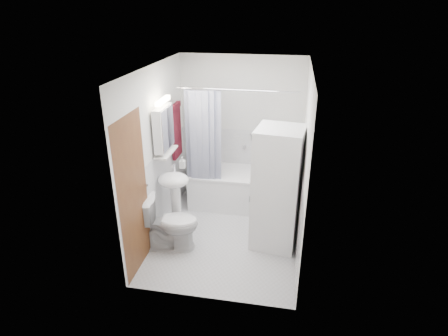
% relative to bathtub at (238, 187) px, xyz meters
% --- Properties ---
extents(floor, '(2.60, 2.60, 0.00)m').
position_rel_bathtub_xyz_m(floor, '(-0.01, -0.92, -0.33)').
color(floor, '#B3B4B8').
rests_on(floor, ground).
extents(room_walls, '(2.60, 2.60, 2.60)m').
position_rel_bathtub_xyz_m(room_walls, '(-0.01, -0.92, 1.16)').
color(room_walls, silver).
rests_on(room_walls, ground).
extents(wainscot, '(1.98, 2.58, 2.58)m').
position_rel_bathtub_xyz_m(wainscot, '(-0.01, -0.63, 0.27)').
color(wainscot, white).
rests_on(wainscot, ground).
extents(door, '(0.05, 2.00, 2.00)m').
position_rel_bathtub_xyz_m(door, '(-0.96, -1.47, 0.67)').
color(door, brown).
rests_on(door, ground).
extents(bathtub, '(1.56, 0.74, 0.59)m').
position_rel_bathtub_xyz_m(bathtub, '(0.00, 0.00, 0.00)').
color(bathtub, white).
rests_on(bathtub, ground).
extents(tub_spout, '(0.04, 0.12, 0.04)m').
position_rel_bathtub_xyz_m(tub_spout, '(0.20, 0.33, 0.59)').
color(tub_spout, silver).
rests_on(tub_spout, room_walls).
extents(curtain_rod, '(1.74, 0.02, 0.02)m').
position_rel_bathtub_xyz_m(curtain_rod, '(0.00, -0.31, 1.67)').
color(curtain_rod, silver).
rests_on(curtain_rod, room_walls).
extents(shower_curtain, '(0.55, 0.02, 1.45)m').
position_rel_bathtub_xyz_m(shower_curtain, '(-0.49, -0.31, 0.92)').
color(shower_curtain, '#131943').
rests_on(shower_curtain, curtain_rod).
extents(sink, '(0.44, 0.37, 1.04)m').
position_rel_bathtub_xyz_m(sink, '(-0.77, -0.97, 0.38)').
color(sink, white).
rests_on(sink, ground).
extents(medicine_cabinet, '(0.13, 0.50, 0.71)m').
position_rel_bathtub_xyz_m(medicine_cabinet, '(-0.92, -0.82, 1.24)').
color(medicine_cabinet, white).
rests_on(medicine_cabinet, room_walls).
extents(shelf, '(0.18, 0.54, 0.02)m').
position_rel_bathtub_xyz_m(shelf, '(-0.90, -0.82, 0.87)').
color(shelf, silver).
rests_on(shelf, room_walls).
extents(shower_caddy, '(0.22, 0.06, 0.02)m').
position_rel_bathtub_xyz_m(shower_caddy, '(0.25, 0.32, 0.82)').
color(shower_caddy, silver).
rests_on(shower_caddy, room_walls).
extents(towel, '(0.07, 0.36, 0.87)m').
position_rel_bathtub_xyz_m(towel, '(-0.95, -0.17, 0.99)').
color(towel, maroon).
rests_on(towel, room_walls).
extents(washer_dryer, '(0.68, 0.67, 1.69)m').
position_rel_bathtub_xyz_m(washer_dryer, '(0.66, -0.97, 0.52)').
color(washer_dryer, white).
rests_on(washer_dryer, ground).
extents(toilet, '(0.84, 0.55, 0.76)m').
position_rel_bathtub_xyz_m(toilet, '(-0.73, -1.34, 0.05)').
color(toilet, white).
rests_on(toilet, ground).
extents(soap_pump, '(0.08, 0.17, 0.08)m').
position_rel_bathtub_xyz_m(soap_pump, '(-0.72, -0.67, 0.62)').
color(soap_pump, gray).
rests_on(soap_pump, sink).
extents(shelf_bottle, '(0.07, 0.18, 0.07)m').
position_rel_bathtub_xyz_m(shelf_bottle, '(-0.90, -0.97, 0.92)').
color(shelf_bottle, gray).
rests_on(shelf_bottle, shelf).
extents(shelf_cup, '(0.10, 0.09, 0.10)m').
position_rel_bathtub_xyz_m(shelf_cup, '(-0.90, -0.70, 0.93)').
color(shelf_cup, gray).
rests_on(shelf_cup, shelf).
extents(shampoo_a, '(0.13, 0.17, 0.13)m').
position_rel_bathtub_xyz_m(shampoo_a, '(0.34, 0.32, 0.90)').
color(shampoo_a, gray).
rests_on(shampoo_a, shower_caddy).
extents(shampoo_b, '(0.08, 0.21, 0.08)m').
position_rel_bathtub_xyz_m(shampoo_b, '(0.46, 0.32, 0.87)').
color(shampoo_b, '#2A34AB').
rests_on(shampoo_b, shower_caddy).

